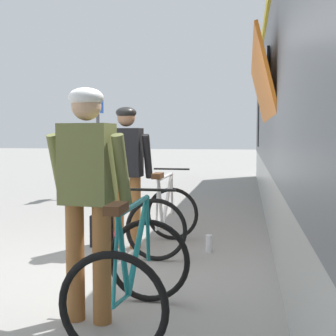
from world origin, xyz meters
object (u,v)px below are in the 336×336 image
backpack_on_platform (102,231)px  platform_sign_post (98,126)px  bicycle_near_teal (133,274)px  bicycle_far_white (165,217)px  cyclist_near_in_olive (88,183)px  cyclist_far_in_dark (127,164)px  water_bottle_by_the_backpack (116,239)px  water_bottle_near_the_bikes (209,244)px

backpack_on_platform → platform_sign_post: 4.79m
bicycle_near_teal → bicycle_far_white: (-0.19, 2.22, 0.00)m
bicycle_near_teal → platform_sign_post: bearing=111.3°
cyclist_near_in_olive → backpack_on_platform: size_ratio=4.40×
cyclist_far_in_dark → platform_sign_post: 4.74m
cyclist_near_in_olive → bicycle_far_white: size_ratio=1.63×
bicycle_far_white → platform_sign_post: (-2.37, 4.32, 1.22)m
cyclist_far_in_dark → bicycle_far_white: (0.49, -0.01, -0.65)m
backpack_on_platform → water_bottle_by_the_backpack: (0.19, -0.05, -0.09)m
cyclist_near_in_olive → bicycle_near_teal: bearing=-9.5°
cyclist_near_in_olive → backpack_on_platform: 2.42m
water_bottle_near_the_bikes → backpack_on_platform: bearing=178.1°
cyclist_far_in_dark → backpack_on_platform: (-0.33, 0.01, -0.85)m
bicycle_near_teal → water_bottle_by_the_backpack: bearing=110.2°
bicycle_near_teal → bicycle_far_white: 2.23m
water_bottle_by_the_backpack → platform_sign_post: size_ratio=0.09×
cyclist_far_in_dark → water_bottle_near_the_bikes: 1.40m
bicycle_near_teal → bicycle_far_white: same height
backpack_on_platform → cyclist_near_in_olive: bearing=-77.8°
bicycle_near_teal → bicycle_far_white: bearing=94.8°
cyclist_near_in_olive → platform_sign_post: size_ratio=0.73×
cyclist_far_in_dark → platform_sign_post: bearing=113.6°
cyclist_near_in_olive → water_bottle_near_the_bikes: (0.73, 2.13, -0.95)m
platform_sign_post → water_bottle_near_the_bikes: bearing=-56.2°
backpack_on_platform → water_bottle_near_the_bikes: 1.37m
bicycle_near_teal → bicycle_far_white: size_ratio=1.00×
bicycle_far_white → water_bottle_by_the_backpack: (-0.62, -0.04, -0.29)m
bicycle_far_white → platform_sign_post: size_ratio=0.45×
bicycle_far_white → water_bottle_by_the_backpack: bicycle_far_white is taller
platform_sign_post → bicycle_near_teal: bearing=-68.7°
bicycle_far_white → water_bottle_by_the_backpack: size_ratio=4.98×
water_bottle_by_the_backpack → platform_sign_post: 4.93m
bicycle_near_teal → water_bottle_near_the_bikes: bearing=80.6°
bicycle_far_white → bicycle_near_teal: bearing=-85.2°
bicycle_far_white → cyclist_far_in_dark: bearing=179.0°
bicycle_far_white → water_bottle_near_the_bikes: size_ratio=5.14×
cyclist_near_in_olive → water_bottle_near_the_bikes: 2.44m
bicycle_far_white → backpack_on_platform: 0.84m
water_bottle_by_the_backpack → platform_sign_post: (-1.75, 4.35, 1.51)m
backpack_on_platform → platform_sign_post: (-1.55, 4.30, 1.42)m
water_bottle_by_the_backpack → cyclist_far_in_dark: bearing=18.2°
water_bottle_near_the_bikes → water_bottle_by_the_backpack: size_ratio=0.97×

